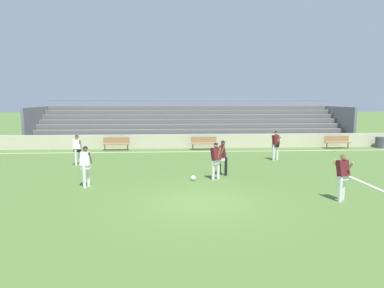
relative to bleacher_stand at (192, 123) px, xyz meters
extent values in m
plane|color=#4C6B30|center=(-0.75, -17.02, -1.53)|extent=(160.00, 160.00, 0.00)
cube|color=white|center=(-0.75, -5.61, -1.53)|extent=(44.00, 0.12, 0.01)
cube|color=white|center=(6.52, -14.89, -1.53)|extent=(0.12, 4.40, 0.01)
cube|color=beige|center=(-0.75, -3.92, -1.02)|extent=(48.00, 0.16, 1.02)
cube|color=#897051|center=(0.00, -2.53, -1.17)|extent=(25.40, 0.36, 0.08)
cube|color=slate|center=(0.00, -2.73, -1.35)|extent=(25.40, 0.04, 0.36)
cube|color=#897051|center=(0.00, -1.80, -0.81)|extent=(25.40, 0.36, 0.08)
cube|color=slate|center=(0.00, -2.00, -0.99)|extent=(25.40, 0.04, 0.36)
cube|color=#897051|center=(0.00, -1.07, -0.44)|extent=(25.40, 0.36, 0.08)
cube|color=slate|center=(0.00, -1.27, -0.63)|extent=(25.40, 0.04, 0.36)
cube|color=#897051|center=(0.00, -0.34, -0.08)|extent=(25.40, 0.36, 0.08)
cube|color=slate|center=(0.00, -0.54, -0.26)|extent=(25.40, 0.04, 0.36)
cube|color=#897051|center=(0.00, 0.39, 0.28)|extent=(25.40, 0.36, 0.08)
cube|color=slate|center=(0.00, 0.19, 0.10)|extent=(25.40, 0.04, 0.36)
cube|color=#897051|center=(0.00, 1.12, 0.64)|extent=(25.40, 0.36, 0.08)
cube|color=slate|center=(0.00, 0.92, 0.46)|extent=(25.40, 0.04, 0.36)
cube|color=#897051|center=(0.00, 1.85, 1.01)|extent=(25.40, 0.36, 0.08)
cube|color=slate|center=(0.00, 1.65, 0.82)|extent=(25.40, 0.04, 0.36)
cube|color=#897051|center=(0.00, 2.57, 1.37)|extent=(25.40, 0.36, 0.08)
cube|color=slate|center=(0.00, 2.37, 1.19)|extent=(25.40, 0.04, 0.36)
cube|color=slate|center=(-12.60, 0.02, -0.08)|extent=(0.20, 5.47, 2.90)
cube|color=slate|center=(12.60, 0.02, -0.08)|extent=(0.20, 5.47, 2.90)
cylinder|color=slate|center=(0.00, 2.82, 1.92)|extent=(25.40, 0.06, 0.06)
cube|color=#99754C|center=(0.56, -4.77, -1.08)|extent=(1.80, 0.40, 0.06)
cube|color=#99754C|center=(0.56, -4.59, -0.83)|extent=(1.80, 0.05, 0.40)
cylinder|color=#47474C|center=(-0.22, -4.77, -1.31)|extent=(0.07, 0.07, 0.45)
cylinder|color=#47474C|center=(1.34, -4.77, -1.31)|extent=(0.07, 0.07, 0.45)
cube|color=#99754C|center=(-5.52, -4.77, -1.08)|extent=(1.80, 0.40, 0.06)
cube|color=#99754C|center=(-5.52, -4.59, -0.83)|extent=(1.80, 0.05, 0.40)
cylinder|color=#47474C|center=(-6.30, -4.77, -1.31)|extent=(0.07, 0.07, 0.45)
cylinder|color=#47474C|center=(-4.74, -4.77, -1.31)|extent=(0.07, 0.07, 0.45)
cube|color=#99754C|center=(10.23, -4.77, -1.08)|extent=(1.80, 0.40, 0.06)
cube|color=#99754C|center=(10.23, -4.59, -0.83)|extent=(1.80, 0.05, 0.40)
cylinder|color=#47474C|center=(9.45, -4.77, -1.31)|extent=(0.07, 0.07, 0.45)
cylinder|color=#47474C|center=(11.01, -4.77, -1.31)|extent=(0.07, 0.07, 0.45)
cylinder|color=#3D424C|center=(13.51, -4.54, -1.13)|extent=(0.60, 0.60, 0.80)
cylinder|color=black|center=(0.54, -12.83, -1.10)|extent=(0.13, 0.13, 0.86)
cylinder|color=black|center=(0.83, -12.93, -1.10)|extent=(0.13, 0.13, 0.86)
cube|color=white|center=(0.68, -12.88, -0.69)|extent=(0.28, 0.39, 0.24)
cube|color=#56191E|center=(0.68, -12.88, -0.39)|extent=(0.39, 0.43, 0.59)
cylinder|color=brown|center=(0.74, -12.69, -0.35)|extent=(0.27, 0.12, 0.51)
cylinder|color=brown|center=(0.62, -13.07, -0.35)|extent=(0.27, 0.12, 0.51)
sphere|color=brown|center=(0.68, -12.88, -0.01)|extent=(0.21, 0.21, 0.21)
sphere|color=black|center=(0.68, -12.88, 0.01)|extent=(0.20, 0.20, 0.20)
cylinder|color=white|center=(0.13, -13.75, -1.10)|extent=(0.13, 0.13, 0.87)
cylinder|color=white|center=(0.37, -13.65, -1.10)|extent=(0.13, 0.13, 0.87)
cube|color=white|center=(0.25, -13.70, -0.68)|extent=(0.42, 0.37, 0.24)
cube|color=#56191E|center=(0.25, -13.70, -0.38)|extent=(0.51, 0.50, 0.60)
cylinder|color=#A87A5B|center=(0.13, -13.54, -0.35)|extent=(0.20, 0.26, 0.51)
cylinder|color=#A87A5B|center=(0.36, -13.86, -0.35)|extent=(0.20, 0.26, 0.51)
sphere|color=#A87A5B|center=(0.25, -13.70, 0.00)|extent=(0.21, 0.21, 0.21)
sphere|color=black|center=(0.25, -13.70, 0.02)|extent=(0.20, 0.20, 0.20)
cylinder|color=white|center=(4.22, -9.18, -1.07)|extent=(0.13, 0.13, 0.92)
cylinder|color=white|center=(4.49, -9.02, -1.07)|extent=(0.13, 0.13, 0.92)
cube|color=black|center=(4.35, -9.10, -0.64)|extent=(0.42, 0.37, 0.24)
cube|color=#56191E|center=(4.35, -9.10, -0.34)|extent=(0.47, 0.44, 0.58)
cylinder|color=#D6A884|center=(4.25, -8.93, -0.30)|extent=(0.26, 0.38, 0.45)
cylinder|color=#D6A884|center=(4.46, -9.27, -0.30)|extent=(0.26, 0.38, 0.45)
sphere|color=#D6A884|center=(4.35, -9.10, 0.05)|extent=(0.21, 0.21, 0.21)
sphere|color=black|center=(4.35, -9.10, 0.07)|extent=(0.20, 0.20, 0.20)
cylinder|color=white|center=(-5.21, -14.81, -1.08)|extent=(0.13, 0.13, 0.90)
cylinder|color=white|center=(-5.10, -14.58, -1.08)|extent=(0.13, 0.13, 0.90)
cube|color=white|center=(-5.16, -14.69, -0.65)|extent=(0.39, 0.28, 0.24)
cube|color=white|center=(-5.16, -14.69, -0.35)|extent=(0.43, 0.35, 0.58)
cylinder|color=brown|center=(-5.35, -14.65, -0.32)|extent=(0.12, 0.28, 0.51)
cylinder|color=brown|center=(-4.97, -14.73, -0.32)|extent=(0.12, 0.28, 0.51)
sphere|color=brown|center=(-5.16, -14.69, 0.03)|extent=(0.21, 0.21, 0.21)
sphere|color=black|center=(-5.16, -14.69, 0.05)|extent=(0.20, 0.20, 0.20)
cylinder|color=white|center=(-6.82, -10.11, -1.10)|extent=(0.13, 0.13, 0.87)
cylinder|color=white|center=(-6.67, -9.88, -1.10)|extent=(0.13, 0.13, 0.87)
cube|color=black|center=(-6.75, -10.00, -0.68)|extent=(0.37, 0.23, 0.24)
cube|color=white|center=(-6.75, -10.00, -0.38)|extent=(0.39, 0.37, 0.60)
cylinder|color=#A87A5B|center=(-6.93, -9.92, -0.35)|extent=(0.08, 0.31, 0.50)
cylinder|color=#A87A5B|center=(-6.56, -10.07, -0.35)|extent=(0.08, 0.31, 0.50)
sphere|color=#A87A5B|center=(-6.75, -10.00, 0.00)|extent=(0.21, 0.21, 0.21)
sphere|color=black|center=(-6.75, -10.00, 0.02)|extent=(0.20, 0.20, 0.20)
cylinder|color=white|center=(4.14, -17.26, -1.08)|extent=(0.13, 0.13, 0.90)
cylinder|color=white|center=(4.35, -17.04, -1.08)|extent=(0.13, 0.13, 0.90)
cube|color=white|center=(4.25, -17.15, -0.66)|extent=(0.40, 0.30, 0.24)
cube|color=#56191E|center=(4.25, -17.15, -0.36)|extent=(0.45, 0.42, 0.60)
cylinder|color=#A87A5B|center=(4.09, -17.02, -0.32)|extent=(0.16, 0.38, 0.46)
cylinder|color=#A87A5B|center=(4.40, -17.28, -0.32)|extent=(0.16, 0.38, 0.46)
sphere|color=#A87A5B|center=(4.25, -17.15, 0.03)|extent=(0.21, 0.21, 0.21)
sphere|color=brown|center=(4.25, -17.15, 0.05)|extent=(0.20, 0.20, 0.20)
sphere|color=white|center=(-0.76, -13.82, -1.42)|extent=(0.22, 0.22, 0.22)
camera|label=1|loc=(-1.70, -28.49, 2.04)|focal=32.05mm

